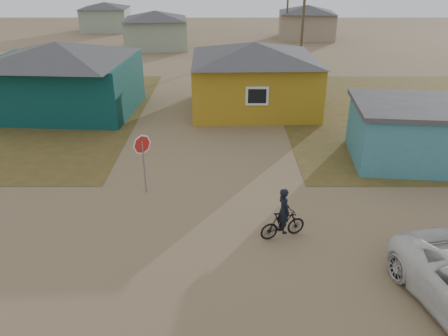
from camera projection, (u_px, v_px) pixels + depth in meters
The scene contains 11 objects.
ground at pixel (199, 248), 13.47m from camera, with size 120.00×120.00×0.00m, color #81694A.
house_teal at pixel (61, 77), 24.78m from camera, with size 8.93×7.08×4.00m.
house_yellow at pixel (254, 75), 25.25m from camera, with size 7.72×6.76×3.90m.
shed_turquoise at pixel (426, 133), 18.77m from camera, with size 6.71×4.93×2.60m.
house_pale_west at pixel (156, 29), 43.37m from camera, with size 7.04×6.15×3.60m.
house_beige_east at pixel (307, 21), 48.78m from camera, with size 6.95×6.05×3.60m.
house_pale_north at pixel (106, 16), 54.25m from camera, with size 6.28×5.81×3.40m.
utility_pole_near at pixel (303, 20), 31.55m from camera, with size 1.40×0.20×8.00m.
utility_pole_far at pixel (288, 1), 45.99m from camera, with size 1.40×0.20×8.00m.
stop_sign at pixel (143, 150), 15.97m from camera, with size 0.73×0.32×2.35m.
cyclist at pixel (283, 220), 13.75m from camera, with size 1.59×0.93×1.74m.
Camera 1 is at (0.79, -11.10, 8.02)m, focal length 35.00 mm.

